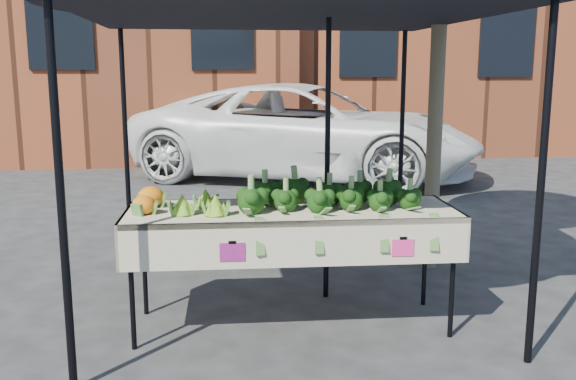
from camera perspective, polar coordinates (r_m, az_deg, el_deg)
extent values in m
plane|color=#242427|center=(4.94, 2.66, -11.76)|extent=(90.00, 90.00, 0.00)
cube|color=beige|center=(4.71, 0.30, -7.05)|extent=(2.43, 0.88, 0.90)
cube|color=#F22D8C|center=(4.21, -4.88, -5.68)|extent=(0.17, 0.01, 0.12)
cube|color=#F92F8A|center=(4.41, 10.46, -5.07)|extent=(0.17, 0.01, 0.12)
ellipsoid|color=black|center=(4.63, 3.65, -0.07)|extent=(1.35, 0.55, 0.24)
ellipsoid|color=#8AAD32|center=(4.52, -8.05, -0.79)|extent=(0.42, 0.46, 0.19)
ellipsoid|color=orange|center=(4.62, -12.63, -0.81)|extent=(0.22, 0.42, 0.17)
imported|color=white|center=(11.10, 1.77, 16.53)|extent=(2.65, 3.21, 6.00)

